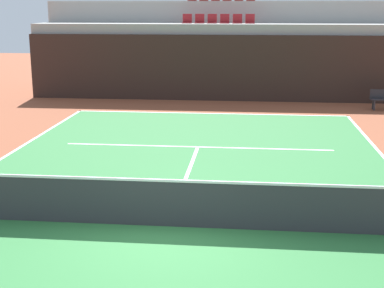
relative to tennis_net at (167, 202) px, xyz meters
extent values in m
plane|color=brown|center=(0.00, 0.00, -0.51)|extent=(80.00, 80.00, 0.00)
cube|color=#2D7238|center=(0.00, 0.00, -0.50)|extent=(11.00, 24.00, 0.01)
cube|color=white|center=(0.00, 11.95, -0.50)|extent=(11.00, 0.10, 0.00)
cube|color=white|center=(0.00, 6.40, -0.50)|extent=(8.26, 0.10, 0.00)
cube|color=white|center=(0.00, 3.20, -0.50)|extent=(0.10, 6.40, 0.00)
cube|color=black|center=(0.00, 15.31, 0.98)|extent=(17.43, 0.30, 2.98)
cube|color=#9E9E99|center=(0.00, 16.66, 1.22)|extent=(17.43, 2.40, 3.45)
cube|color=#9E9E99|center=(0.00, 19.06, 1.74)|extent=(17.43, 2.40, 4.49)
cube|color=maroon|center=(-1.49, 16.66, 2.96)|extent=(0.44, 0.44, 0.04)
cube|color=maroon|center=(-1.49, 16.86, 3.18)|extent=(0.44, 0.04, 0.40)
cube|color=maroon|center=(-0.90, 16.66, 2.96)|extent=(0.44, 0.44, 0.04)
cube|color=maroon|center=(-0.90, 16.86, 3.18)|extent=(0.44, 0.04, 0.40)
cube|color=maroon|center=(-0.30, 16.66, 2.96)|extent=(0.44, 0.44, 0.04)
cube|color=maroon|center=(-0.30, 16.86, 3.18)|extent=(0.44, 0.04, 0.40)
cube|color=maroon|center=(0.30, 16.66, 2.96)|extent=(0.44, 0.44, 0.04)
cube|color=maroon|center=(0.30, 16.86, 3.18)|extent=(0.44, 0.04, 0.40)
cube|color=maroon|center=(0.90, 16.66, 2.96)|extent=(0.44, 0.44, 0.04)
cube|color=maroon|center=(0.90, 16.86, 3.18)|extent=(0.44, 0.04, 0.40)
cube|color=maroon|center=(1.49, 16.66, 2.96)|extent=(0.44, 0.44, 0.04)
cube|color=maroon|center=(1.49, 16.86, 3.18)|extent=(0.44, 0.04, 0.40)
cube|color=maroon|center=(-1.49, 19.06, 4.00)|extent=(0.44, 0.44, 0.04)
cube|color=maroon|center=(-0.90, 19.06, 4.00)|extent=(0.44, 0.44, 0.04)
cube|color=maroon|center=(-0.30, 19.06, 4.00)|extent=(0.44, 0.44, 0.04)
cube|color=maroon|center=(0.30, 19.06, 4.00)|extent=(0.44, 0.44, 0.04)
cube|color=maroon|center=(0.90, 19.06, 4.00)|extent=(0.44, 0.44, 0.04)
cube|color=maroon|center=(1.49, 19.06, 4.00)|extent=(0.44, 0.44, 0.04)
cube|color=#333338|center=(0.00, 0.00, -0.04)|extent=(10.90, 0.02, 0.92)
cube|color=white|center=(0.00, 0.00, 0.45)|extent=(10.90, 0.04, 0.05)
cube|color=#2D2D33|center=(6.76, 13.39, -0.30)|extent=(0.06, 0.06, 0.42)
cube|color=#2D2D33|center=(6.76, 13.67, -0.30)|extent=(0.06, 0.06, 0.42)
camera|label=1|loc=(1.54, -10.16, 3.73)|focal=51.99mm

